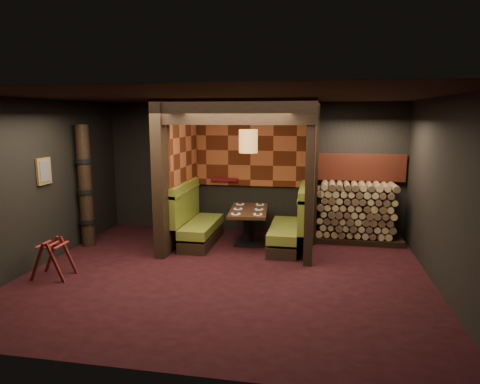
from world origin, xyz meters
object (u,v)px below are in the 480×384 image
at_px(luggage_rack, 53,257).
at_px(pendant_lamp, 248,141).
at_px(booth_bench_left, 197,224).
at_px(firewood_stack, 359,213).
at_px(totem_column, 85,187).
at_px(booth_bench_right, 290,228).
at_px(dining_table, 248,221).

bearing_deg(luggage_rack, pendant_lamp, 39.95).
xyz_separation_m(booth_bench_left, firewood_stack, (3.25, 0.70, 0.21)).
bearing_deg(pendant_lamp, totem_column, -168.23).
height_order(booth_bench_right, luggage_rack, booth_bench_right).
relative_size(booth_bench_left, totem_column, 0.67).
bearing_deg(booth_bench_right, pendant_lamp, 173.15).
bearing_deg(dining_table, luggage_rack, -139.45).
relative_size(pendant_lamp, firewood_stack, 0.58).
relative_size(booth_bench_right, dining_table, 1.14).
bearing_deg(totem_column, luggage_rack, -78.10).
distance_m(booth_bench_right, pendant_lamp, 1.88).
xyz_separation_m(booth_bench_right, firewood_stack, (1.35, 0.70, 0.21)).
bearing_deg(booth_bench_left, booth_bench_right, 0.00).
bearing_deg(firewood_stack, pendant_lamp, -164.83).
bearing_deg(booth_bench_right, firewood_stack, 27.35).
distance_m(luggage_rack, firewood_stack, 5.78).
height_order(dining_table, totem_column, totem_column).
bearing_deg(booth_bench_left, luggage_rack, -127.96).
xyz_separation_m(dining_table, totem_column, (-3.13, -0.70, 0.71)).
bearing_deg(luggage_rack, booth_bench_left, 52.04).
height_order(luggage_rack, firewood_stack, firewood_stack).
distance_m(booth_bench_right, firewood_stack, 1.54).
height_order(pendant_lamp, luggage_rack, pendant_lamp).
distance_m(totem_column, firewood_stack, 5.51).
bearing_deg(pendant_lamp, booth_bench_right, -6.85).
relative_size(pendant_lamp, totem_column, 0.42).
distance_m(booth_bench_left, luggage_rack, 2.82).
height_order(dining_table, firewood_stack, firewood_stack).
height_order(booth_bench_left, pendant_lamp, pendant_lamp).
bearing_deg(dining_table, totem_column, -167.36).
xyz_separation_m(pendant_lamp, firewood_stack, (2.20, 0.60, -1.47)).
xyz_separation_m(totem_column, firewood_stack, (5.33, 1.25, -0.57)).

